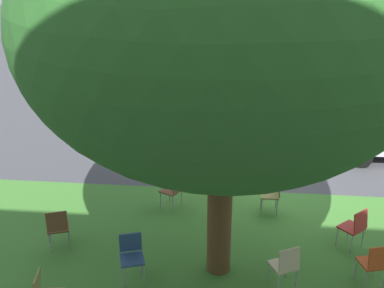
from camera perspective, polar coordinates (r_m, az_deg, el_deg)
ground at (r=11.91m, az=10.44°, el=-5.38°), size 80.00×80.00×0.00m
grass_verge at (r=9.22m, az=11.88°, el=-14.70°), size 48.00×6.00×0.01m
street_tree at (r=7.28m, az=3.98°, el=14.02°), size 6.31×6.31×6.77m
chair_0 at (r=10.65m, az=-2.28°, el=-5.40°), size 0.56×0.56×0.88m
chair_1 at (r=9.82m, az=19.25°, el=-9.41°), size 0.59×0.59×0.88m
chair_2 at (r=8.62m, az=-7.39°, el=-13.06°), size 0.52×0.53×0.88m
chair_4 at (r=9.65m, az=-16.05°, el=-9.58°), size 0.53×0.54×0.88m
chair_5 at (r=8.45m, az=11.34°, el=-14.15°), size 0.55×0.56×0.88m
chair_6 at (r=8.93m, az=21.38°, el=-13.24°), size 0.51×0.52×0.88m
chair_7 at (r=10.65m, az=9.86°, el=-5.76°), size 0.43×0.42×0.88m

